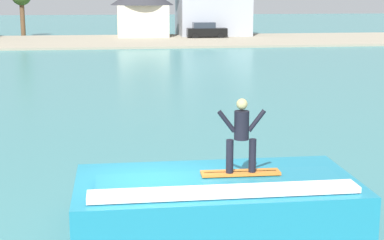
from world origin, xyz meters
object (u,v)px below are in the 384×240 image
wave_crest (216,202)px  surfer (241,132)px  house_small_cottage (142,8)px  car_far_shore (206,30)px  surfboard (240,173)px

wave_crest → surfer: size_ratio=3.78×
surfer → house_small_cottage: bearing=89.3°
car_far_shore → surfer: bearing=-98.0°
wave_crest → house_small_cottage: house_small_cottage is taller
surfboard → car_far_shore: car_far_shore is taller
surfboard → house_small_cottage: size_ratio=0.24×
surfer → house_small_cottage: size_ratio=0.23×
surfboard → house_small_cottage: house_small_cottage is taller
wave_crest → car_far_shore: (8.13, 54.34, 0.37)m
surfboard → wave_crest: bearing=171.8°
wave_crest → surfboard: (0.52, -0.07, 0.68)m
wave_crest → car_far_shore: 54.94m
wave_crest → surfboard: size_ratio=3.54×
surfer → surfboard: bearing=84.7°
wave_crest → house_small_cottage: (1.25, 57.27, 2.74)m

